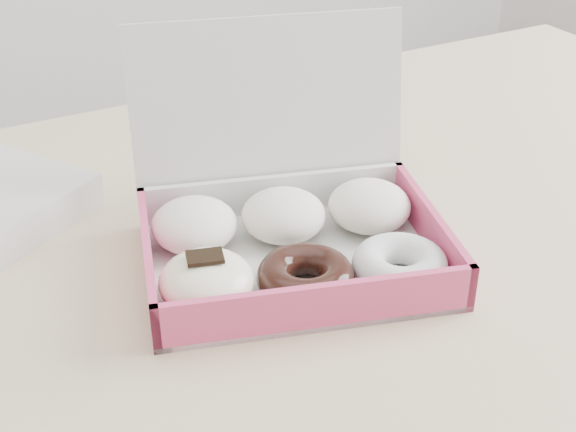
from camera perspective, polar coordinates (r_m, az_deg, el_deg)
name	(u,v)px	position (r m, az deg, el deg)	size (l,w,h in m)	color
table	(391,264)	(0.91, 7.33, -3.41)	(1.20, 0.80, 0.75)	tan
donut_box	(287,229)	(0.75, -0.06, -0.92)	(0.33, 0.31, 0.20)	silver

